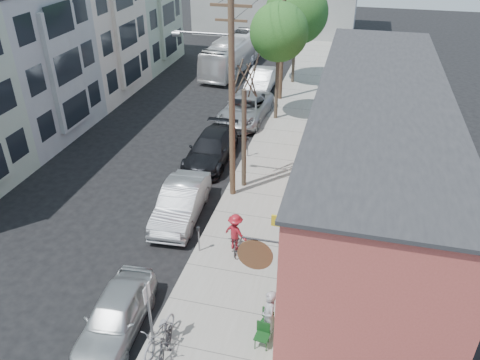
% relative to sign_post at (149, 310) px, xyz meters
% --- Properties ---
extents(ground, '(120.00, 120.00, 0.00)m').
position_rel_sign_post_xyz_m(ground, '(-2.35, 4.22, -1.83)').
color(ground, black).
extents(sidewalk, '(4.50, 58.00, 0.15)m').
position_rel_sign_post_xyz_m(sidewalk, '(1.90, 15.22, -1.76)').
color(sidewalk, gray).
rests_on(sidewalk, ground).
extents(cafe_building, '(6.60, 20.20, 6.61)m').
position_rel_sign_post_xyz_m(cafe_building, '(6.64, 9.22, 1.47)').
color(cafe_building, '#AE4840').
rests_on(cafe_building, ground).
extents(apartment_row, '(6.30, 32.00, 9.00)m').
position_rel_sign_post_xyz_m(apartment_row, '(-14.20, 18.22, 2.67)').
color(apartment_row, '#A4B196').
rests_on(apartment_row, ground).
extents(sign_post, '(0.07, 0.45, 2.80)m').
position_rel_sign_post_xyz_m(sign_post, '(0.00, 0.00, 0.00)').
color(sign_post, slate).
rests_on(sign_post, sidewalk).
extents(parking_meter_near, '(0.14, 0.14, 1.24)m').
position_rel_sign_post_xyz_m(parking_meter_near, '(-0.10, 5.15, -0.85)').
color(parking_meter_near, slate).
rests_on(parking_meter_near, sidewalk).
extents(parking_meter_far, '(0.14, 0.14, 1.24)m').
position_rel_sign_post_xyz_m(parking_meter_far, '(-0.10, 14.13, -0.85)').
color(parking_meter_far, slate).
rests_on(parking_meter_far, sidewalk).
extents(utility_pole_near, '(3.57, 0.28, 10.00)m').
position_rel_sign_post_xyz_m(utility_pole_near, '(0.04, 9.96, 3.58)').
color(utility_pole_near, '#503A28').
rests_on(utility_pole_near, sidewalk).
extents(utility_pole_far, '(1.80, 0.28, 10.00)m').
position_rel_sign_post_xyz_m(utility_pole_far, '(0.10, 24.01, 3.51)').
color(utility_pole_far, '#503A28').
rests_on(utility_pole_far, sidewalk).
extents(tree_bare, '(0.24, 0.24, 5.25)m').
position_rel_sign_post_xyz_m(tree_bare, '(0.45, 10.92, 0.94)').
color(tree_bare, '#44392C').
rests_on(tree_bare, sidewalk).
extents(tree_leafy_mid, '(3.73, 3.73, 7.70)m').
position_rel_sign_post_xyz_m(tree_leafy_mid, '(0.45, 20.21, 4.13)').
color(tree_leafy_mid, '#44392C').
rests_on(tree_leafy_mid, sidewalk).
extents(tree_leafy_far, '(4.93, 4.93, 8.03)m').
position_rel_sign_post_xyz_m(tree_leafy_far, '(0.45, 28.08, 3.87)').
color(tree_leafy_far, '#44392C').
rests_on(tree_leafy_far, sidewalk).
extents(patio_chair_a, '(0.56, 0.56, 0.88)m').
position_rel_sign_post_xyz_m(patio_chair_a, '(3.52, 0.90, -1.24)').
color(patio_chair_a, '#0F3814').
rests_on(patio_chair_a, sidewalk).
extents(patio_chair_b, '(0.65, 0.65, 0.88)m').
position_rel_sign_post_xyz_m(patio_chair_b, '(3.56, 1.51, -1.24)').
color(patio_chair_b, '#0F3814').
rests_on(patio_chair_b, sidewalk).
extents(patron_grey, '(0.72, 0.85, 1.96)m').
position_rel_sign_post_xyz_m(patron_grey, '(3.65, 1.37, -0.70)').
color(patron_grey, '#929298').
rests_on(patron_grey, sidewalk).
extents(patron_green, '(0.78, 0.90, 1.58)m').
position_rel_sign_post_xyz_m(patron_green, '(3.85, 4.96, -0.89)').
color(patron_green, '#29684B').
rests_on(patron_green, sidewalk).
extents(cyclist, '(1.28, 1.03, 1.73)m').
position_rel_sign_post_xyz_m(cyclist, '(1.37, 5.68, -0.82)').
color(cyclist, maroon).
rests_on(cyclist, sidewalk).
extents(cyclist_bike, '(0.92, 1.75, 0.88)m').
position_rel_sign_post_xyz_m(cyclist_bike, '(1.37, 5.68, -1.24)').
color(cyclist_bike, black).
rests_on(cyclist_bike, sidewalk).
extents(parked_bike_a, '(0.66, 1.70, 1.00)m').
position_rel_sign_post_xyz_m(parked_bike_a, '(0.51, -0.18, -1.18)').
color(parked_bike_a, black).
rests_on(parked_bike_a, sidewalk).
extents(parked_bike_b, '(0.92, 2.05, 1.04)m').
position_rel_sign_post_xyz_m(parked_bike_b, '(0.21, 0.12, -1.16)').
color(parked_bike_b, slate).
rests_on(parked_bike_b, sidewalk).
extents(car_0, '(2.08, 4.51, 1.50)m').
position_rel_sign_post_xyz_m(car_0, '(-1.55, 0.46, -1.08)').
color(car_0, '#A4A9AB').
rests_on(car_0, ground).
extents(car_1, '(2.12, 5.17, 1.67)m').
position_rel_sign_post_xyz_m(car_1, '(-1.77, 7.52, -1.00)').
color(car_1, '#ACAFB4').
rests_on(car_1, ground).
extents(car_2, '(2.29, 5.57, 1.61)m').
position_rel_sign_post_xyz_m(car_2, '(-2.08, 13.33, -1.03)').
color(car_2, black).
rests_on(car_2, ground).
extents(car_3, '(3.13, 6.21, 1.69)m').
position_rel_sign_post_xyz_m(car_3, '(-1.55, 19.64, -0.99)').
color(car_3, '#9B9EA3').
rests_on(car_3, ground).
extents(car_4, '(1.83, 5.19, 1.71)m').
position_rel_sign_post_xyz_m(car_4, '(-1.74, 25.77, -0.98)').
color(car_4, silver).
rests_on(car_4, ground).
extents(bus, '(3.40, 10.57, 2.89)m').
position_rel_sign_post_xyz_m(bus, '(-5.33, 30.49, -0.39)').
color(bus, white).
rests_on(bus, ground).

